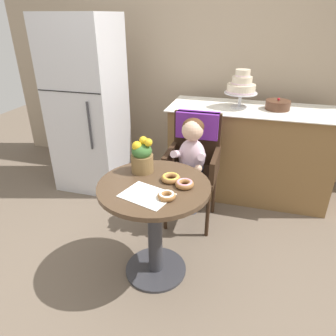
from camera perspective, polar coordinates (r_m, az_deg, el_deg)
name	(u,v)px	position (r m, az deg, el deg)	size (l,w,h in m)	color
ground_plane	(156,270)	(2.37, -2.26, -18.34)	(8.00, 8.00, 0.00)	#6B5B4C
back_wall	(207,49)	(3.50, 7.28, 21.10)	(4.80, 0.10, 2.70)	tan
cafe_table	(155,212)	(2.05, -2.51, -8.22)	(0.72, 0.72, 0.72)	#4C3826
wicker_chair	(195,151)	(2.61, 4.97, 3.14)	(0.42, 0.45, 0.95)	#332114
seated_child	(191,154)	(2.45, 4.30, 2.56)	(0.27, 0.32, 0.73)	silver
paper_napkin	(147,195)	(1.82, -3.98, -5.05)	(0.29, 0.21, 0.00)	white
donut_front	(171,178)	(1.96, 0.53, -1.84)	(0.13, 0.13, 0.04)	#936033
donut_mid	(167,195)	(1.78, -0.27, -5.12)	(0.11, 0.11, 0.04)	#936033
donut_side	(185,184)	(1.90, 3.10, -2.92)	(0.12, 0.12, 0.04)	#936033
flower_vase	(142,156)	(2.05, -4.87, 2.19)	(0.15, 0.15, 0.25)	brown
display_counter	(248,152)	(3.14, 14.67, 2.81)	(1.56, 0.62, 0.90)	olive
tiered_cake_stand	(241,86)	(2.95, 13.49, 14.62)	(0.30, 0.30, 0.34)	silver
round_layer_cake	(278,105)	(3.01, 19.72, 10.97)	(0.22, 0.22, 0.11)	#4C2D1E
refrigerator	(88,107)	(3.23, -14.62, 10.98)	(0.64, 0.63, 1.70)	silver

